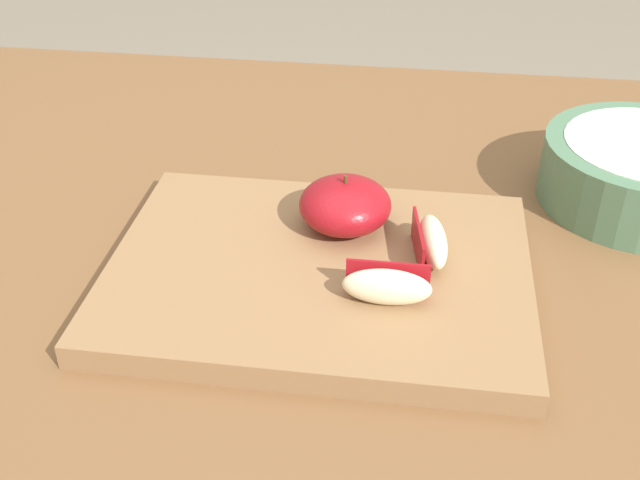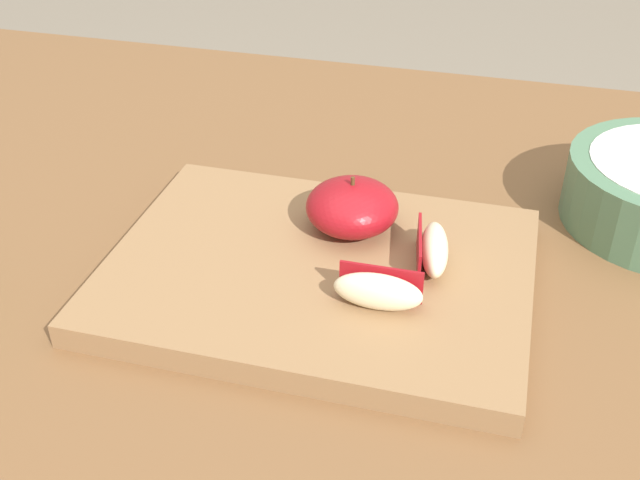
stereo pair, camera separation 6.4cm
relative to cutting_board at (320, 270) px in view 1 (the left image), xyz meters
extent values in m
cube|color=brown|center=(-0.04, 0.00, -0.03)|extent=(1.46, 0.98, 0.03)
cube|color=olive|center=(0.00, 0.00, 0.00)|extent=(0.35, 0.26, 0.02)
ellipsoid|color=maroon|center=(0.01, 0.05, 0.03)|extent=(0.08, 0.08, 0.04)
cylinder|color=#4C3319|center=(0.01, 0.05, 0.06)|extent=(0.00, 0.00, 0.01)
ellipsoid|color=beige|center=(0.09, 0.02, 0.03)|extent=(0.03, 0.07, 0.03)
cube|color=maroon|center=(0.08, 0.02, 0.03)|extent=(0.01, 0.06, 0.03)
ellipsoid|color=beige|center=(0.06, -0.05, 0.03)|extent=(0.07, 0.02, 0.03)
cube|color=maroon|center=(0.06, -0.04, 0.03)|extent=(0.07, 0.00, 0.03)
camera|label=1|loc=(0.07, -0.52, 0.39)|focal=43.85mm
camera|label=2|loc=(0.14, -0.51, 0.39)|focal=43.85mm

